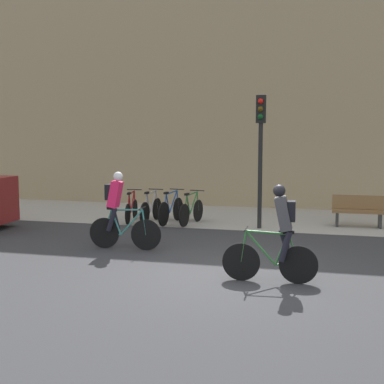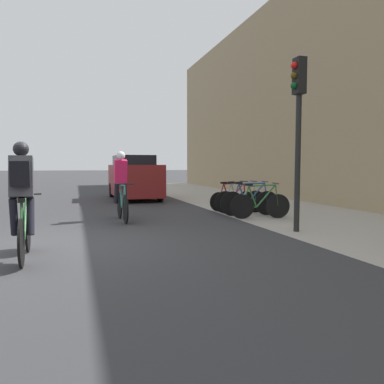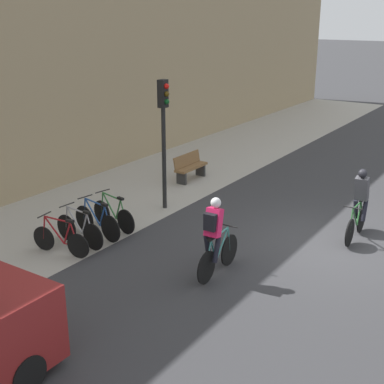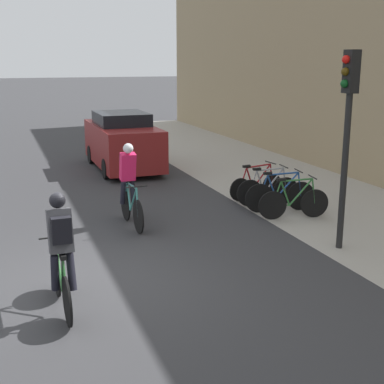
{
  "view_description": "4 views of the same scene",
  "coord_description": "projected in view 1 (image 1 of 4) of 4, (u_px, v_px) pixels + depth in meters",
  "views": [
    {
      "loc": [
        1.63,
        -9.86,
        2.75
      ],
      "look_at": [
        -1.34,
        1.99,
        1.33
      ],
      "focal_mm": 50.0,
      "sensor_mm": 36.0,
      "label": 1
    },
    {
      "loc": [
        6.86,
        0.41,
        1.44
      ],
      "look_at": [
        -2.56,
        3.35,
        0.73
      ],
      "focal_mm": 35.0,
      "sensor_mm": 36.0,
      "label": 2
    },
    {
      "loc": [
        -11.9,
        -3.77,
        5.42
      ],
      "look_at": [
        -2.34,
        2.56,
        1.55
      ],
      "focal_mm": 50.0,
      "sensor_mm": 36.0,
      "label": 3
    },
    {
      "loc": [
        8.02,
        -1.03,
        3.54
      ],
      "look_at": [
        -2.58,
        2.84,
        0.72
      ],
      "focal_mm": 50.0,
      "sensor_mm": 36.0,
      "label": 4
    }
  ],
  "objects": [
    {
      "name": "parked_bike_2",
      "position": [
        171.0,
        209.0,
        15.78
      ],
      "size": [
        0.46,
        1.72,
        0.98
      ],
      "color": "black",
      "rests_on": "ground"
    },
    {
      "name": "traffic_light_pole",
      "position": [
        261.0,
        137.0,
        14.72
      ],
      "size": [
        0.26,
        0.3,
        3.7
      ],
      "color": "black",
      "rests_on": "ground"
    },
    {
      "name": "bench",
      "position": [
        358.0,
        211.0,
        15.2
      ],
      "size": [
        1.46,
        0.44,
        0.89
      ],
      "color": "brown",
      "rests_on": "ground"
    },
    {
      "name": "parked_bike_0",
      "position": [
        131.0,
        209.0,
        16.09
      ],
      "size": [
        0.46,
        1.59,
        0.94
      ],
      "color": "black",
      "rests_on": "ground"
    },
    {
      "name": "kerb_strip",
      "position": [
        271.0,
        218.0,
        16.71
      ],
      "size": [
        44.0,
        4.5,
        0.01
      ],
      "primitive_type": "cube",
      "color": "#A39E93",
      "rests_on": "ground"
    },
    {
      "name": "cyclist_pink",
      "position": [
        118.0,
        209.0,
        12.31
      ],
      "size": [
        1.73,
        0.46,
        1.8
      ],
      "color": "black",
      "rests_on": "ground"
    },
    {
      "name": "parked_bike_1",
      "position": [
        151.0,
        209.0,
        15.93
      ],
      "size": [
        0.46,
        1.63,
        0.97
      ],
      "color": "black",
      "rests_on": "ground"
    },
    {
      "name": "ground",
      "position": [
        235.0,
        274.0,
        10.21
      ],
      "size": [
        200.0,
        200.0,
        0.0
      ],
      "primitive_type": "plane",
      "color": "#333335"
    },
    {
      "name": "cyclist_grey",
      "position": [
        279.0,
        231.0,
        9.55
      ],
      "size": [
        1.73,
        0.46,
        1.79
      ],
      "color": "black",
      "rests_on": "ground"
    },
    {
      "name": "parked_bike_3",
      "position": [
        191.0,
        211.0,
        15.63
      ],
      "size": [
        0.46,
        1.64,
        0.96
      ],
      "color": "black",
      "rests_on": "ground"
    },
    {
      "name": "building_facade",
      "position": [
        280.0,
        80.0,
        18.65
      ],
      "size": [
        44.0,
        0.6,
        8.93
      ],
      "primitive_type": "cube",
      "color": "#9E8966",
      "rests_on": "ground"
    }
  ]
}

